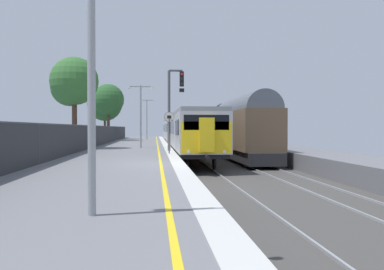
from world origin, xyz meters
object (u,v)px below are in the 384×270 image
at_px(freight_train_adjacent_track, 215,127).
at_px(platform_lamp_far, 147,116).
at_px(signal_gantry, 173,101).
at_px(background_tree_left, 108,101).
at_px(background_tree_right, 73,83).
at_px(platform_lamp_mid, 141,110).
at_px(platform_lamp_near, 91,46).
at_px(background_tree_centre, 104,105).
at_px(speed_limit_sign, 169,127).
at_px(commuter_train_at_platform, 181,131).

height_order(freight_train_adjacent_track, platform_lamp_far, platform_lamp_far).
distance_m(signal_gantry, background_tree_left, 24.04).
relative_size(platform_lamp_far, background_tree_right, 0.81).
height_order(platform_lamp_mid, platform_lamp_far, platform_lamp_far).
relative_size(platform_lamp_near, background_tree_centre, 0.68).
height_order(platform_lamp_near, background_tree_right, background_tree_right).
bearing_deg(background_tree_left, freight_train_adjacent_track, -24.25).
distance_m(background_tree_centre, background_tree_right, 25.55).
height_order(platform_lamp_near, background_tree_centre, background_tree_centre).
bearing_deg(freight_train_adjacent_track, background_tree_right, -133.00).
bearing_deg(background_tree_right, background_tree_left, 88.83).
height_order(platform_lamp_mid, background_tree_centre, background_tree_centre).
relative_size(platform_lamp_mid, platform_lamp_far, 0.89).
height_order(speed_limit_sign, background_tree_left, background_tree_left).
height_order(platform_lamp_near, platform_lamp_mid, platform_lamp_near).
distance_m(speed_limit_sign, platform_lamp_mid, 8.11).
height_order(commuter_train_at_platform, background_tree_right, background_tree_right).
relative_size(speed_limit_sign, background_tree_right, 0.37).
xyz_separation_m(platform_lamp_far, background_tree_left, (-4.57, -6.38, 1.58)).
bearing_deg(background_tree_right, commuter_train_at_platform, 50.83).
bearing_deg(background_tree_left, platform_lamp_far, 54.38).
relative_size(signal_gantry, background_tree_centre, 0.75).
xyz_separation_m(platform_lamp_near, background_tree_left, (-4.57, 42.89, 1.88)).
distance_m(platform_lamp_near, background_tree_centre, 49.55).
relative_size(platform_lamp_near, background_tree_right, 0.72).
distance_m(freight_train_adjacent_track, platform_lamp_near, 38.15).
height_order(commuter_train_at_platform, platform_lamp_mid, platform_lamp_mid).
height_order(platform_lamp_far, background_tree_centre, background_tree_centre).
height_order(signal_gantry, background_tree_right, background_tree_right).
bearing_deg(signal_gantry, background_tree_centre, 105.40).
xyz_separation_m(commuter_train_at_platform, platform_lamp_near, (-3.79, -34.39, 1.67)).
distance_m(speed_limit_sign, background_tree_right, 10.20).
xyz_separation_m(commuter_train_at_platform, platform_lamp_mid, (-3.79, -9.75, 1.65)).
height_order(freight_train_adjacent_track, background_tree_right, background_tree_right).
distance_m(freight_train_adjacent_track, platform_lamp_mid, 14.94).
bearing_deg(speed_limit_sign, background_tree_right, 135.60).
bearing_deg(speed_limit_sign, platform_lamp_mid, 104.04).
bearing_deg(speed_limit_sign, background_tree_centre, 103.42).
bearing_deg(freight_train_adjacent_track, signal_gantry, -107.50).
distance_m(background_tree_left, background_tree_right, 19.26).
relative_size(signal_gantry, background_tree_right, 0.80).
height_order(signal_gantry, platform_lamp_far, platform_lamp_far).
relative_size(freight_train_adjacent_track, platform_lamp_near, 8.60).
bearing_deg(background_tree_left, speed_limit_sign, -75.94).
xyz_separation_m(commuter_train_at_platform, platform_lamp_far, (-3.79, 14.89, 1.98)).
distance_m(speed_limit_sign, platform_lamp_far, 32.50).
bearing_deg(signal_gantry, platform_lamp_near, -96.59).
bearing_deg(background_tree_left, signal_gantry, -73.36).
distance_m(platform_lamp_far, background_tree_right, 26.16).
distance_m(freight_train_adjacent_track, background_tree_centre, 18.27).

